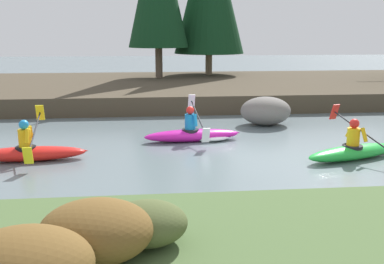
{
  "coord_description": "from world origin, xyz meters",
  "views": [
    {
      "loc": [
        -2.46,
        -10.63,
        3.08
      ],
      "look_at": [
        -1.36,
        0.41,
        0.55
      ],
      "focal_mm": 42.0,
      "sensor_mm": 36.0,
      "label": 1
    }
  ],
  "objects_px": {
    "kayaker_trailing": "(29,152)",
    "boulder_midstream": "(266,111)",
    "kayaker_middle": "(196,134)",
    "kayaker_lead": "(355,150)"
  },
  "relations": [
    {
      "from": "kayaker_lead",
      "to": "kayaker_middle",
      "type": "xyz_separation_m",
      "value": [
        -3.65,
        2.19,
        -0.02
      ]
    },
    {
      "from": "boulder_midstream",
      "to": "kayaker_middle",
      "type": "bearing_deg",
      "value": -141.96
    },
    {
      "from": "kayaker_middle",
      "to": "boulder_midstream",
      "type": "xyz_separation_m",
      "value": [
        2.53,
        1.98,
        0.27
      ]
    },
    {
      "from": "kayaker_trailing",
      "to": "boulder_midstream",
      "type": "bearing_deg",
      "value": 24.14
    },
    {
      "from": "kayaker_lead",
      "to": "kayaker_trailing",
      "type": "bearing_deg",
      "value": 156.51
    },
    {
      "from": "kayaker_lead",
      "to": "kayaker_middle",
      "type": "relative_size",
      "value": 0.98
    },
    {
      "from": "kayaker_middle",
      "to": "kayaker_trailing",
      "type": "bearing_deg",
      "value": -165.48
    },
    {
      "from": "boulder_midstream",
      "to": "kayaker_lead",
      "type": "bearing_deg",
      "value": -74.89
    },
    {
      "from": "kayaker_middle",
      "to": "kayaker_trailing",
      "type": "distance_m",
      "value": 4.48
    },
    {
      "from": "kayaker_trailing",
      "to": "boulder_midstream",
      "type": "height_order",
      "value": "kayaker_trailing"
    }
  ]
}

